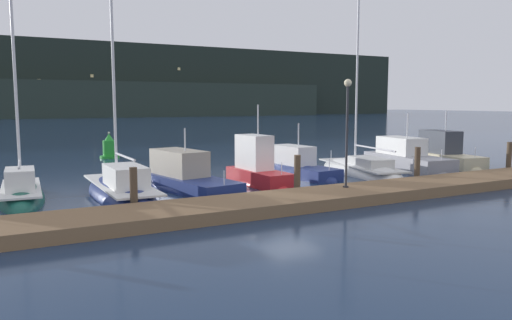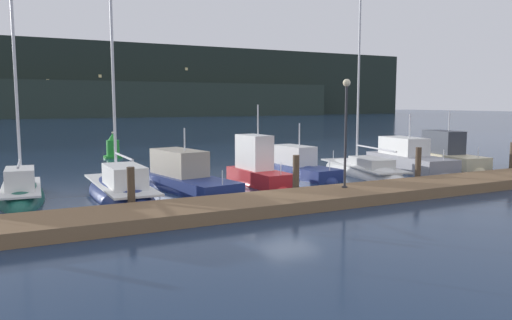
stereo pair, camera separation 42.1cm
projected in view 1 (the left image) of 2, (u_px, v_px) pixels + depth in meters
ground_plane at (289, 194)px, 21.98m from camera, size 400.00×400.00×0.00m
dock at (319, 198)px, 19.91m from camera, size 35.55×2.80×0.45m
mooring_pile_1 at (134, 191)px, 18.02m from camera, size 0.28×0.28×1.70m
mooring_pile_2 at (297, 176)px, 21.28m from camera, size 0.28×0.28×1.80m
mooring_pile_3 at (417, 166)px, 24.55m from camera, size 0.28×0.28×1.84m
mooring_pile_4 at (509, 158)px, 27.82m from camera, size 0.28×0.28×1.83m
sailboat_berth_2 at (21, 197)px, 20.48m from camera, size 2.12×6.30×9.69m
sailboat_berth_3 at (121, 195)px, 21.14m from camera, size 2.29×8.09×10.13m
motorboat_berth_4 at (186, 183)px, 23.20m from camera, size 3.47×7.41×3.39m
motorboat_berth_5 at (258, 175)px, 24.44m from camera, size 1.81×4.74×4.44m
motorboat_berth_6 at (298, 172)px, 27.29m from camera, size 2.40×5.90×3.58m
sailboat_berth_7 at (361, 172)px, 28.33m from camera, size 3.90×8.64×12.54m
motorboat_berth_8 at (407, 164)px, 29.89m from camera, size 3.12×6.98×3.94m
motorboat_berth_9 at (444, 159)px, 31.95m from camera, size 3.05×6.35×4.02m
channel_buoy at (109, 148)px, 36.27m from camera, size 1.39×1.39×1.92m
dock_lamppost at (347, 116)px, 20.72m from camera, size 0.32×0.32×4.53m
hillside_backdrop at (42, 82)px, 136.04m from camera, size 240.00×23.00×20.86m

